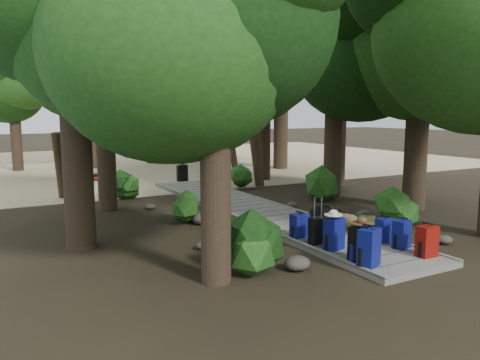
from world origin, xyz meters
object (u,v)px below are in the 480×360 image
backpack_left_b (360,242)px  backpack_right_d (366,225)px  duffel_right_black (327,214)px  sun_lounger (206,166)px  backpack_left_a (369,245)px  lone_suitcase_on_sand (182,173)px  backpack_right_b (402,233)px  backpack_left_d (300,224)px  kayak (98,176)px  backpack_right_a (427,240)px  backpack_right_c (384,229)px  backpack_left_c (334,232)px  suitcase_on_boardwalk (317,230)px  duffel_right_khaki (342,220)px

backpack_left_b → backpack_right_d: (1.38, 1.28, -0.11)m
backpack_left_b → duffel_right_black: bearing=48.1°
backpack_left_b → sun_lounger: backpack_left_b is taller
backpack_left_a → duffel_right_black: backpack_left_a is taller
duffel_right_black → lone_suitcase_on_sand: bearing=112.6°
backpack_left_b → duffel_right_black: backpack_left_b is taller
backpack_left_b → backpack_right_d: bearing=28.7°
sun_lounger → backpack_right_b: bearing=-80.4°
backpack_left_d → kayak: 12.00m
backpack_right_a → backpack_right_c: (0.04, 1.14, -0.05)m
backpack_left_b → backpack_left_c: (0.06, 0.80, -0.00)m
sun_lounger → suitcase_on_boardwalk: bearing=-86.5°
backpack_right_c → lone_suitcase_on_sand: lone_suitcase_on_sand is taller
duffel_right_black → backpack_left_b: bearing=-97.3°
backpack_right_c → sun_lounger: bearing=78.1°
backpack_right_b → sun_lounger: size_ratio=0.39×
backpack_left_a → backpack_left_d: size_ratio=1.35×
backpack_right_a → lone_suitcase_on_sand: size_ratio=0.99×
backpack_left_a → lone_suitcase_on_sand: backpack_left_a is taller
backpack_right_c → kayak: bearing=100.9°
backpack_left_c → duffel_right_khaki: backpack_left_c is taller
duffel_right_black → duffel_right_khaki: bearing=-76.0°
kayak → sun_lounger: size_ratio=2.17×
backpack_right_b → duffel_right_black: (0.11, 2.52, -0.12)m
backpack_left_c → backpack_right_d: 1.42m
backpack_left_b → backpack_left_d: 1.92m
backpack_left_d → sun_lounger: 13.05m
backpack_left_c → backpack_right_b: size_ratio=1.12×
suitcase_on_boardwalk → sun_lounger: (3.40, 13.23, -0.12)m
backpack_left_a → backpack_left_c: bearing=61.2°
sun_lounger → backpack_left_a: bearing=-85.4°
suitcase_on_boardwalk → backpack_right_a: bearing=-61.6°
lone_suitcase_on_sand → duffel_right_khaki: bearing=-85.8°
backpack_left_c → backpack_right_d: (1.33, 0.48, -0.11)m
backpack_left_c → backpack_right_a: size_ratio=1.08×
duffel_right_khaki → kayak: (-3.33, 11.66, -0.12)m
backpack_left_a → lone_suitcase_on_sand: size_ratio=1.14×
lone_suitcase_on_sand → backpack_left_c: bearing=-92.8°
backpack_left_a → backpack_left_b: size_ratio=1.06×
backpack_left_a → backpack_left_d: bearing=65.7°
backpack_right_b → duffel_right_khaki: (0.04, 1.87, -0.13)m
backpack_left_c → backpack_left_d: backpack_left_c is taller
backpack_right_d → suitcase_on_boardwalk: suitcase_on_boardwalk is taller
lone_suitcase_on_sand → backpack_left_b: bearing=-92.7°
backpack_left_d → kayak: bearing=97.5°
backpack_left_c → sun_lounger: backpack_left_c is taller
backpack_left_a → kayak: size_ratio=0.21×
backpack_right_c → lone_suitcase_on_sand: 11.11m
backpack_left_a → backpack_right_a: bearing=-26.1°
backpack_right_b → backpack_right_c: bearing=72.1°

